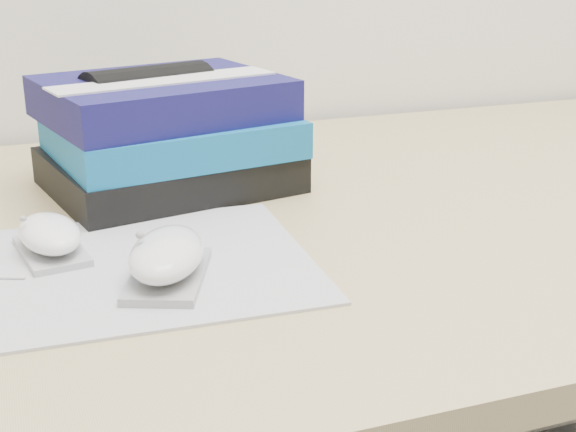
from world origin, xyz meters
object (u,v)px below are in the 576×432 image
object	(u,v)px
mouse_rear	(50,236)
pouch	(151,128)
mouse_front	(167,258)
desk	(308,363)
book_stack	(167,134)

from	to	relation	value
mouse_rear	pouch	bearing A→B (deg)	55.96
mouse_front	pouch	distance (m)	0.30
desk	book_stack	world-z (taller)	book_stack
desk	mouse_front	xyz separation A→B (m)	(-0.21, -0.21, 0.26)
mouse_front	book_stack	size ratio (longest dim) A/B	0.42
mouse_rear	mouse_front	bearing A→B (deg)	-46.21
book_stack	pouch	size ratio (longest dim) A/B	1.79
desk	pouch	distance (m)	0.36
desk	pouch	size ratio (longest dim) A/B	9.46
mouse_front	book_stack	xyz separation A→B (m)	(0.06, 0.27, 0.04)
book_stack	pouch	xyz separation A→B (m)	(-0.01, 0.02, 0.00)
mouse_rear	pouch	distance (m)	0.25
desk	mouse_front	distance (m)	0.39
desk	mouse_front	world-z (taller)	mouse_front
desk	book_stack	distance (m)	0.34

